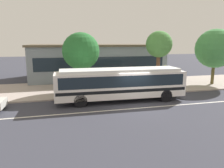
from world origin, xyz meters
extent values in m
plane|color=#343540|center=(0.00, 0.00, 0.00)|extent=(120.00, 120.00, 0.00)
cube|color=#A5968D|center=(0.00, 6.84, 0.06)|extent=(60.00, 8.00, 0.12)
cube|color=silver|center=(0.00, -0.80, 0.00)|extent=(56.00, 0.16, 0.01)
cube|color=silver|center=(-0.80, 1.49, 1.43)|extent=(10.56, 2.67, 2.02)
cube|color=silver|center=(-0.80, 1.49, 2.56)|extent=(9.71, 2.36, 0.24)
cube|color=#19232D|center=(-0.80, 1.49, 1.84)|extent=(9.93, 2.68, 0.89)
cube|color=black|center=(-0.80, 1.49, 1.07)|extent=(10.35, 2.69, 0.24)
cube|color=#19232D|center=(4.40, 1.36, 1.84)|extent=(0.17, 2.12, 0.97)
cylinder|color=black|center=(2.79, 2.46, 0.50)|extent=(1.01, 0.30, 1.00)
cylinder|color=black|center=(2.74, 0.33, 0.50)|extent=(1.01, 0.30, 1.00)
cylinder|color=black|center=(-4.13, 2.63, 0.50)|extent=(1.01, 0.30, 1.00)
cylinder|color=black|center=(-4.19, 0.51, 0.50)|extent=(1.01, 0.30, 1.00)
cylinder|color=#382D33|center=(0.96, 4.86, 0.56)|extent=(0.14, 0.14, 0.88)
cylinder|color=#382D33|center=(1.04, 4.72, 0.56)|extent=(0.14, 0.14, 0.88)
cylinder|color=gold|center=(1.00, 4.79, 1.29)|extent=(0.46, 0.46, 0.57)
sphere|color=#E38C68|center=(1.00, 4.79, 1.68)|extent=(0.21, 0.21, 0.21)
cylinder|color=#22274A|center=(4.76, 4.04, 0.57)|extent=(0.14, 0.14, 0.90)
cylinder|color=#22274A|center=(4.63, 3.94, 0.57)|extent=(0.14, 0.14, 0.90)
cylinder|color=red|center=(4.69, 3.99, 1.30)|extent=(0.47, 0.47, 0.56)
sphere|color=#DDB36E|center=(4.69, 3.99, 1.70)|extent=(0.24, 0.24, 0.24)
cylinder|color=#1F3048|center=(1.81, 4.31, 0.55)|extent=(0.14, 0.14, 0.87)
cylinder|color=#1F3048|center=(1.71, 4.43, 0.55)|extent=(0.14, 0.14, 0.87)
cylinder|color=#A4549B|center=(1.76, 4.37, 1.26)|extent=(0.48, 0.48, 0.55)
sphere|color=#BE9D90|center=(1.76, 4.37, 1.65)|extent=(0.22, 0.22, 0.22)
cylinder|color=gray|center=(4.23, 3.31, 1.31)|extent=(0.08, 0.08, 2.39)
cube|color=yellow|center=(4.23, 3.31, 2.31)|extent=(0.15, 0.44, 0.56)
cylinder|color=brown|center=(-3.50, 5.61, 1.42)|extent=(0.33, 0.33, 2.59)
sphere|color=#27692F|center=(-3.50, 5.61, 3.94)|extent=(3.52, 3.52, 3.52)
cylinder|color=brown|center=(4.73, 5.99, 1.85)|extent=(0.40, 0.40, 3.47)
sphere|color=#4B8840|center=(4.73, 5.99, 4.56)|extent=(2.77, 2.77, 2.77)
cylinder|color=brown|center=(11.20, 5.38, 1.35)|extent=(0.34, 0.34, 2.46)
sphere|color=#428847|center=(11.20, 5.38, 4.08)|extent=(4.26, 4.26, 4.26)
cube|color=gray|center=(-0.66, 13.79, 2.11)|extent=(16.67, 8.62, 4.21)
cube|color=#19232D|center=(-0.66, 9.46, 2.32)|extent=(15.33, 0.04, 1.52)
cube|color=brown|center=(-0.66, 13.79, 4.33)|extent=(17.07, 9.02, 0.24)
camera|label=1|loc=(-5.71, -15.11, 4.86)|focal=34.56mm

